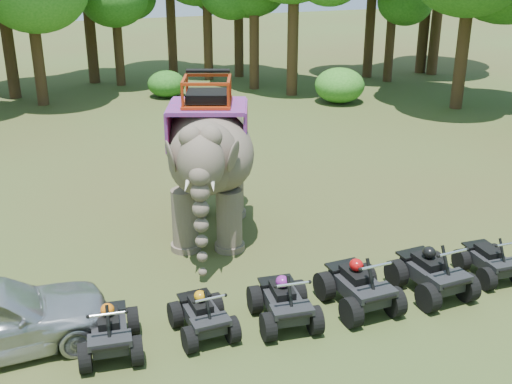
% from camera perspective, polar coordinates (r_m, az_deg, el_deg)
% --- Properties ---
extents(ground, '(110.00, 110.00, 0.00)m').
position_cam_1_polar(ground, '(15.62, 1.51, -8.04)').
color(ground, '#47381E').
rests_on(ground, ground).
extents(elephant, '(3.99, 5.78, 4.45)m').
position_cam_1_polar(elephant, '(17.40, -4.24, 3.15)').
color(elephant, brown).
rests_on(elephant, ground).
extents(atv_0, '(1.37, 1.77, 1.23)m').
position_cam_1_polar(atv_0, '(13.27, -12.95, -11.43)').
color(atv_0, black).
rests_on(atv_0, ground).
extents(atv_1, '(1.22, 1.62, 1.15)m').
position_cam_1_polar(atv_1, '(13.54, -4.77, -10.36)').
color(atv_1, black).
rests_on(atv_1, ground).
extents(atv_2, '(1.41, 1.83, 1.27)m').
position_cam_1_polar(atv_2, '(13.84, 2.52, -9.22)').
color(atv_2, black).
rests_on(atv_2, ground).
extents(atv_3, '(1.45, 1.92, 1.37)m').
position_cam_1_polar(atv_3, '(14.52, 9.18, -7.70)').
color(atv_3, black).
rests_on(atv_3, ground).
extents(atv_4, '(1.48, 1.95, 1.37)m').
position_cam_1_polar(atv_4, '(15.41, 15.41, -6.40)').
color(atv_4, black).
rests_on(atv_4, ground).
extents(atv_5, '(1.18, 1.59, 1.15)m').
position_cam_1_polar(atv_5, '(16.62, 20.18, -5.29)').
color(atv_5, black).
rests_on(atv_5, ground).
extents(tree_0, '(4.93, 4.93, 7.04)m').
position_cam_1_polar(tree_0, '(36.77, -12.30, 14.65)').
color(tree_0, '#195114').
rests_on(tree_0, ground).
extents(tree_1, '(5.09, 5.09, 7.27)m').
position_cam_1_polar(tree_1, '(37.62, -4.35, 15.39)').
color(tree_1, '#195114').
rests_on(tree_1, ground).
extents(tree_2, '(6.27, 6.27, 8.95)m').
position_cam_1_polar(tree_2, '(33.54, 3.35, 16.09)').
color(tree_2, '#195114').
rests_on(tree_2, ground).
extents(tree_3, '(4.81, 4.81, 6.87)m').
position_cam_1_polar(tree_3, '(37.78, 11.96, 14.73)').
color(tree_3, '#195114').
rests_on(tree_3, ground).
extents(tree_4, '(6.75, 6.75, 9.64)m').
position_cam_1_polar(tree_4, '(32.18, 18.29, 15.46)').
color(tree_4, '#195114').
rests_on(tree_4, ground).
extents(tree_26, '(5.84, 5.84, 8.34)m').
position_cam_1_polar(tree_26, '(33.12, -19.21, 14.37)').
color(tree_26, '#195114').
rests_on(tree_26, ground).
extents(tree_29, '(5.51, 5.51, 7.87)m').
position_cam_1_polar(tree_29, '(38.33, -1.56, 16.01)').
color(tree_29, '#195114').
rests_on(tree_29, ground).
extents(tree_31, '(6.73, 6.73, 9.62)m').
position_cam_1_polar(tree_31, '(35.13, -21.63, 15.48)').
color(tree_31, '#195114').
rests_on(tree_31, ground).
extents(tree_33, '(5.16, 5.16, 7.37)m').
position_cam_1_polar(tree_33, '(35.06, -0.16, 15.07)').
color(tree_33, '#195114').
rests_on(tree_33, ground).
extents(tree_35, '(5.88, 5.88, 8.41)m').
position_cam_1_polar(tree_35, '(38.78, 10.23, 16.16)').
color(tree_35, '#195114').
rests_on(tree_35, ground).
extents(tree_38, '(5.74, 5.74, 8.19)m').
position_cam_1_polar(tree_38, '(39.41, -7.63, 16.23)').
color(tree_38, '#195114').
rests_on(tree_38, ground).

